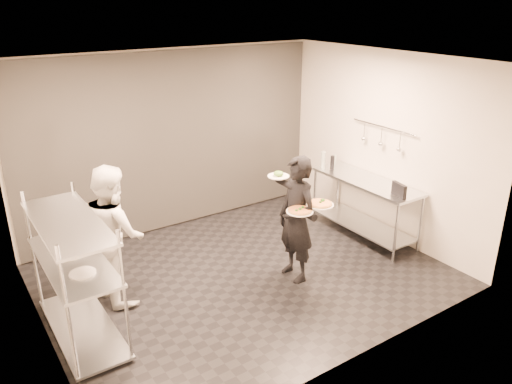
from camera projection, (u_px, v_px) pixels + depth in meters
room_shell at (200, 154)px, 7.09m from camera, size 5.00×4.00×2.80m
pass_rack at (75, 272)px, 5.30m from camera, size 0.60×1.60×1.50m
prep_counter at (365, 198)px, 7.60m from camera, size 0.60×1.80×0.92m
utensil_rail at (382, 137)px, 7.39m from camera, size 0.07×1.20×0.31m
waiter at (297, 219)px, 6.37m from camera, size 0.41×0.62×1.67m
chef at (114, 233)px, 5.96m from camera, size 0.69×0.86×1.71m
pizza_plate_near at (300, 211)px, 6.07m from camera, size 0.33×0.33×0.05m
pizza_plate_far at (320, 204)px, 6.18m from camera, size 0.34×0.34×0.05m
salad_plate at (278, 175)px, 6.34m from camera, size 0.28×0.28×0.07m
pos_monitor at (399, 190)px, 6.84m from camera, size 0.11×0.27×0.19m
bottle_green at (323, 160)px, 7.98m from camera, size 0.08×0.08×0.27m
bottle_clear at (334, 160)px, 8.12m from camera, size 0.05×0.05×0.17m
bottle_dark at (332, 162)px, 7.92m from camera, size 0.06×0.06×0.22m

